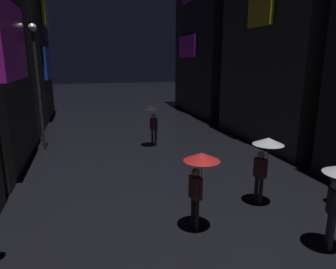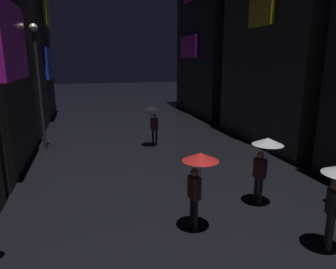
% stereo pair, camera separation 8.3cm
% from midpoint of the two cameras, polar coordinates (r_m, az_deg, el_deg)
% --- Properties ---
extents(building_left_far, '(4.25, 8.38, 16.34)m').
position_cam_midpoint_polar(building_left_far, '(24.09, -28.06, 21.62)').
color(building_left_far, black).
rests_on(building_left_far, ground).
extents(pedestrian_foreground_left_red, '(0.90, 0.90, 2.12)m').
position_cam_midpoint_polar(pedestrian_foreground_left_red, '(7.46, 6.13, -6.69)').
color(pedestrian_foreground_left_red, black).
rests_on(pedestrian_foreground_left_red, ground).
extents(pedestrian_midstreet_left_black, '(0.90, 0.90, 2.12)m').
position_cam_midpoint_polar(pedestrian_midstreet_left_black, '(15.10, -2.87, 3.88)').
color(pedestrian_midstreet_left_black, black).
rests_on(pedestrian_midstreet_left_black, ground).
extents(pedestrian_foreground_right_clear, '(0.90, 0.90, 2.12)m').
position_cam_midpoint_polar(pedestrian_foreground_right_clear, '(9.24, 18.24, -3.27)').
color(pedestrian_foreground_right_clear, black).
rests_on(pedestrian_foreground_right_clear, ground).
extents(streetlamp_left_far, '(0.36, 0.36, 5.92)m').
position_cam_midpoint_polar(streetlamp_left_far, '(15.48, -23.35, 10.48)').
color(streetlamp_left_far, '#2D2D33').
rests_on(streetlamp_left_far, ground).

